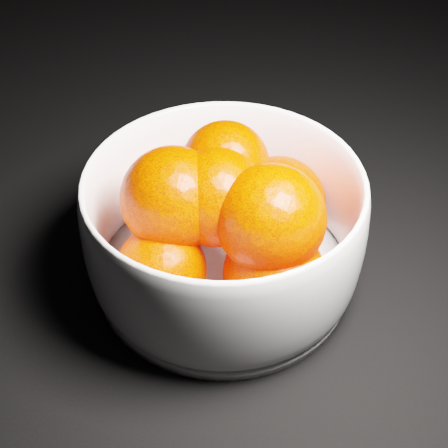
# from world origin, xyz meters

# --- Properties ---
(bowl) EXTENTS (0.25, 0.25, 0.12)m
(bowl) POSITION_xyz_m (-0.24, 0.25, 0.06)
(bowl) COLOR white
(bowl) RESTS_ON ground
(orange_pile) EXTENTS (0.18, 0.19, 0.14)m
(orange_pile) POSITION_xyz_m (-0.24, 0.25, 0.08)
(orange_pile) COLOR #FF2900
(orange_pile) RESTS_ON bowl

